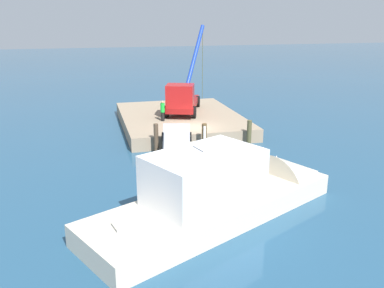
% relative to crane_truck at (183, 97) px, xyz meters
% --- Properties ---
extents(ground, '(200.00, 200.00, 0.00)m').
position_rel_crane_truck_xyz_m(ground, '(4.71, -0.28, -2.45)').
color(ground, navy).
extents(dock, '(12.62, 9.84, 1.02)m').
position_rel_crane_truck_xyz_m(dock, '(0.26, -0.28, -1.94)').
color(dock, gray).
rests_on(dock, ground).
extents(crane_truck, '(9.08, 5.65, 7.28)m').
position_rel_crane_truck_xyz_m(crane_truck, '(0.00, 0.00, 0.00)').
color(crane_truck, maroon).
rests_on(crane_truck, dock).
extents(dock_worker, '(0.34, 0.34, 1.65)m').
position_rel_crane_truck_xyz_m(dock_worker, '(2.12, -2.15, -0.59)').
color(dock_worker, black).
rests_on(dock_worker, dock).
extents(salvaged_car, '(4.03, 2.73, 3.34)m').
position_rel_crane_truck_xyz_m(salvaged_car, '(8.88, -2.53, -1.82)').
color(salvaged_car, '#99999E').
rests_on(salvaged_car, ground).
extents(moored_yacht, '(10.30, 15.42, 6.42)m').
position_rel_crane_truck_xyz_m(moored_yacht, '(16.11, -0.56, -1.95)').
color(moored_yacht, beige).
rests_on(moored_yacht, ground).
extents(piling_near, '(0.32, 0.32, 2.12)m').
position_rel_crane_truck_xyz_m(piling_near, '(7.09, -3.55, -1.39)').
color(piling_near, brown).
rests_on(piling_near, ground).
extents(piling_mid, '(0.35, 0.35, 1.97)m').
position_rel_crane_truck_xyz_m(piling_mid, '(7.35, -0.19, -1.46)').
color(piling_mid, brown).
rests_on(piling_mid, ground).
extents(piling_far, '(0.34, 0.34, 1.92)m').
position_rel_crane_truck_xyz_m(piling_far, '(7.07, 3.28, -1.49)').
color(piling_far, brown).
rests_on(piling_far, ground).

